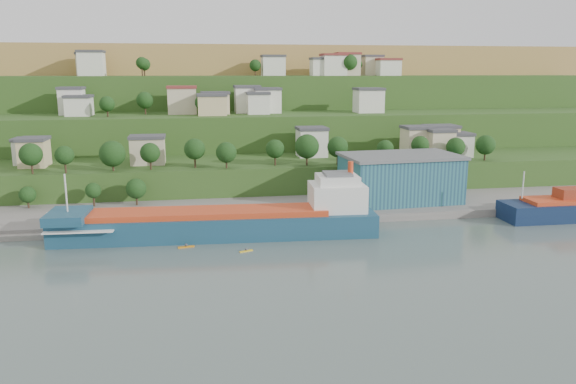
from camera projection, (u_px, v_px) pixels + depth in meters
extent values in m
plane|color=#4A5A56|center=(292.00, 245.00, 121.19)|extent=(500.00, 500.00, 0.00)
cube|color=slate|center=(347.00, 211.00, 151.41)|extent=(220.00, 26.00, 4.00)
cube|color=slate|center=(49.00, 229.00, 133.50)|extent=(40.00, 18.00, 2.40)
cube|color=#284719|center=(261.00, 192.00, 175.17)|extent=(260.00, 32.00, 20.00)
cube|color=#284719|center=(251.00, 175.00, 204.09)|extent=(280.00, 32.00, 44.00)
cube|color=#284719|center=(244.00, 162.00, 233.01)|extent=(300.00, 32.00, 70.00)
cube|color=olive|center=(232.00, 140.00, 304.34)|extent=(360.00, 120.00, 96.00)
cube|color=silver|center=(31.00, 152.00, 165.49)|extent=(8.58, 7.13, 6.84)
cube|color=#3F3F44|center=(30.00, 139.00, 164.67)|extent=(9.18, 7.73, 0.90)
cube|color=#C9B382|center=(34.00, 153.00, 160.71)|extent=(7.26, 8.87, 7.48)
cube|color=#3F3F44|center=(33.00, 139.00, 159.82)|extent=(7.86, 9.47, 0.90)
cube|color=beige|center=(148.00, 151.00, 164.93)|extent=(9.72, 7.53, 7.58)
cube|color=#3F3F44|center=(147.00, 137.00, 164.04)|extent=(10.32, 8.13, 0.90)
cube|color=silver|center=(312.00, 143.00, 179.84)|extent=(8.93, 8.60, 8.52)
cube|color=#3F3F44|center=(312.00, 128.00, 178.85)|extent=(9.53, 9.20, 0.90)
cube|color=beige|center=(416.00, 143.00, 179.91)|extent=(7.77, 8.24, 8.83)
cube|color=#3F3F44|center=(416.00, 127.00, 178.88)|extent=(8.37, 8.84, 0.90)
cube|color=beige|center=(438.00, 144.00, 177.33)|extent=(7.67, 8.81, 8.29)
cube|color=#3F3F44|center=(439.00, 130.00, 176.36)|extent=(8.27, 9.41, 0.90)
cube|color=#C9B382|center=(441.00, 141.00, 183.00)|extent=(9.66, 7.91, 8.87)
cube|color=#3F3F44|center=(441.00, 126.00, 181.97)|extent=(10.26, 8.51, 0.90)
cube|color=#C9B382|center=(436.00, 144.00, 186.94)|extent=(9.35, 8.70, 6.23)
cube|color=#3F3F44|center=(437.00, 133.00, 186.19)|extent=(9.95, 9.30, 0.90)
cube|color=silver|center=(457.00, 146.00, 179.70)|extent=(7.72, 7.78, 6.82)
cube|color=#3F3F44|center=(458.00, 134.00, 178.89)|extent=(8.32, 8.38, 0.90)
cube|color=silver|center=(72.00, 102.00, 194.04)|extent=(7.88, 7.88, 8.68)
cube|color=#3F3F44|center=(71.00, 88.00, 193.03)|extent=(8.48, 8.48, 0.90)
cube|color=silver|center=(79.00, 107.00, 190.06)|extent=(8.17, 8.88, 6.08)
cube|color=#3F3F44|center=(78.00, 96.00, 189.33)|extent=(8.77, 9.48, 0.90)
cube|color=beige|center=(182.00, 101.00, 198.02)|extent=(9.82, 8.90, 8.91)
cube|color=maroon|center=(182.00, 87.00, 196.98)|extent=(10.42, 9.50, 0.90)
cube|color=#C9B382|center=(212.00, 106.00, 192.45)|extent=(9.64, 8.96, 6.46)
cube|color=#3F3F44|center=(212.00, 95.00, 191.67)|extent=(10.24, 9.56, 0.90)
cube|color=beige|center=(215.00, 104.00, 198.14)|extent=(9.56, 7.77, 6.93)
cube|color=#3F3F44|center=(215.00, 93.00, 197.31)|extent=(10.16, 8.37, 0.90)
cube|color=silver|center=(247.00, 100.00, 203.28)|extent=(8.79, 8.89, 8.93)
cube|color=#3F3F44|center=(247.00, 87.00, 202.25)|extent=(9.39, 9.49, 0.90)
cube|color=silver|center=(258.00, 104.00, 197.61)|extent=(7.57, 7.23, 6.82)
cube|color=#3F3F44|center=(258.00, 93.00, 196.80)|extent=(8.17, 7.83, 0.90)
cube|color=silver|center=(267.00, 101.00, 203.16)|extent=(9.32, 8.64, 8.17)
cube|color=#3F3F44|center=(267.00, 89.00, 202.21)|extent=(9.92, 9.24, 0.90)
cube|color=silver|center=(368.00, 101.00, 204.65)|extent=(9.54, 8.51, 8.08)
cube|color=#3F3F44|center=(369.00, 89.00, 203.70)|extent=(10.14, 9.11, 0.90)
cube|color=beige|center=(88.00, 65.00, 220.63)|extent=(7.84, 8.78, 8.09)
cube|color=#3F3F44|center=(88.00, 54.00, 219.68)|extent=(8.44, 9.38, 0.90)
cube|color=silver|center=(92.00, 64.00, 218.98)|extent=(9.56, 8.14, 8.90)
cube|color=#3F3F44|center=(91.00, 51.00, 217.95)|extent=(10.16, 8.74, 0.90)
cube|color=silver|center=(273.00, 66.00, 231.85)|extent=(9.25, 7.71, 7.50)
cube|color=#3F3F44|center=(273.00, 56.00, 230.96)|extent=(9.85, 8.31, 0.90)
cube|color=silver|center=(321.00, 68.00, 230.08)|extent=(7.87, 7.22, 6.43)
cube|color=#3F3F44|center=(321.00, 59.00, 229.30)|extent=(8.47, 7.82, 0.90)
cube|color=silver|center=(333.00, 66.00, 230.39)|extent=(9.55, 8.60, 7.99)
cube|color=maroon|center=(334.00, 55.00, 229.45)|extent=(10.15, 9.20, 0.90)
cube|color=beige|center=(347.00, 65.00, 231.78)|extent=(9.32, 7.33, 8.47)
cube|color=maroon|center=(348.00, 54.00, 230.79)|extent=(9.92, 7.93, 0.90)
cube|color=beige|center=(372.00, 66.00, 238.39)|extent=(7.88, 7.57, 7.67)
cube|color=#3F3F44|center=(372.00, 56.00, 237.48)|extent=(8.48, 8.17, 0.90)
cube|color=silver|center=(388.00, 68.00, 233.66)|extent=(9.11, 8.85, 6.19)
cube|color=maroon|center=(388.00, 59.00, 232.91)|extent=(9.71, 9.45, 0.90)
cylinder|color=#382619|center=(32.00, 167.00, 149.23)|extent=(0.50, 0.50, 3.59)
sphere|color=black|center=(31.00, 154.00, 148.50)|extent=(6.02, 6.02, 6.02)
cylinder|color=#382619|center=(65.00, 167.00, 150.40)|extent=(0.50, 0.50, 3.49)
sphere|color=black|center=(64.00, 155.00, 149.74)|extent=(5.01, 5.01, 5.01)
cylinder|color=#382619|center=(113.00, 166.00, 153.86)|extent=(0.50, 0.50, 2.80)
sphere|color=black|center=(112.00, 154.00, 153.15)|extent=(7.09, 7.09, 7.09)
cylinder|color=#382619|center=(151.00, 164.00, 156.02)|extent=(0.50, 0.50, 3.19)
sphere|color=black|center=(150.00, 153.00, 155.36)|extent=(5.54, 5.54, 5.54)
cylinder|color=#382619|center=(195.00, 161.00, 158.81)|extent=(0.50, 0.50, 3.72)
sphere|color=black|center=(195.00, 149.00, 158.07)|extent=(5.92, 5.92, 5.92)
cylinder|color=#382619|center=(227.00, 163.00, 157.92)|extent=(0.50, 0.50, 2.94)
sphere|color=black|center=(226.00, 152.00, 157.27)|extent=(5.79, 5.79, 5.79)
cylinder|color=#382619|center=(275.00, 160.00, 163.03)|extent=(0.50, 0.50, 3.32)
sphere|color=black|center=(275.00, 149.00, 162.37)|extent=(5.43, 5.43, 5.43)
cylinder|color=#382619|center=(307.00, 159.00, 162.92)|extent=(0.50, 0.50, 3.61)
sphere|color=black|center=(307.00, 146.00, 162.13)|extent=(7.04, 7.04, 7.04)
cylinder|color=#382619|center=(337.00, 158.00, 164.64)|extent=(0.50, 0.50, 3.50)
sphere|color=black|center=(338.00, 147.00, 163.92)|extent=(6.08, 6.08, 6.08)
cylinder|color=#382619|center=(385.00, 158.00, 167.78)|extent=(0.50, 0.50, 2.92)
sphere|color=black|center=(385.00, 148.00, 167.18)|extent=(5.04, 5.04, 5.04)
cylinder|color=#382619|center=(420.00, 156.00, 167.79)|extent=(0.50, 0.50, 3.84)
sphere|color=black|center=(420.00, 145.00, 167.07)|extent=(5.37, 5.37, 5.37)
cylinder|color=#382619|center=(455.00, 157.00, 170.29)|extent=(0.50, 0.50, 2.84)
sphere|color=black|center=(456.00, 147.00, 169.66)|extent=(5.70, 5.70, 5.70)
cylinder|color=#382619|center=(485.00, 155.00, 171.91)|extent=(0.50, 0.50, 3.15)
sphere|color=black|center=(486.00, 145.00, 171.23)|extent=(5.96, 5.96, 5.96)
cylinder|color=#382619|center=(142.00, 71.00, 214.66)|extent=(0.50, 0.50, 3.68)
sphere|color=black|center=(142.00, 63.00, 214.02)|extent=(4.48, 4.48, 4.48)
cylinder|color=#382619|center=(108.00, 112.00, 185.94)|extent=(0.50, 0.50, 2.85)
sphere|color=black|center=(107.00, 104.00, 185.35)|extent=(5.04, 5.04, 5.04)
cylinder|color=#382619|center=(145.00, 72.00, 220.22)|extent=(0.50, 0.50, 3.11)
sphere|color=black|center=(144.00, 64.00, 219.61)|extent=(4.83, 4.83, 4.83)
cylinder|color=#382619|center=(203.00, 111.00, 193.64)|extent=(0.50, 0.50, 2.78)
sphere|color=black|center=(203.00, 102.00, 193.03)|extent=(5.46, 5.46, 5.46)
cylinder|color=#382619|center=(145.00, 110.00, 196.03)|extent=(0.50, 0.50, 3.30)
sphere|color=black|center=(145.00, 100.00, 195.34)|extent=(5.85, 5.85, 5.85)
cylinder|color=#382619|center=(255.00, 72.00, 229.19)|extent=(0.50, 0.50, 2.85)
sphere|color=black|center=(255.00, 65.00, 228.61)|extent=(4.75, 4.75, 4.75)
cylinder|color=#382619|center=(349.00, 71.00, 229.00)|extent=(0.50, 0.50, 3.62)
sphere|color=black|center=(349.00, 62.00, 228.25)|extent=(6.36, 6.36, 6.36)
cylinder|color=#382619|center=(357.00, 72.00, 233.92)|extent=(0.50, 0.50, 3.23)
sphere|color=black|center=(357.00, 65.00, 233.31)|extent=(4.67, 4.67, 4.67)
cube|color=#163F53|center=(217.00, 230.00, 127.24)|extent=(72.67, 15.08, 7.22)
cube|color=#C23B19|center=(208.00, 212.00, 126.02)|extent=(54.02, 12.06, 1.24)
cube|color=#163F53|center=(68.00, 216.00, 121.10)|extent=(8.83, 11.76, 2.06)
cube|color=silver|center=(337.00, 197.00, 130.33)|extent=(12.89, 10.94, 6.19)
cube|color=silver|center=(337.00, 179.00, 129.46)|extent=(9.70, 8.72, 2.06)
cube|color=#595B5E|center=(337.00, 174.00, 129.18)|extent=(6.50, 6.50, 0.62)
cylinder|color=#C23B19|center=(351.00, 168.00, 129.42)|extent=(1.30, 1.30, 3.09)
cylinder|color=silver|center=(66.00, 193.00, 120.01)|extent=(0.39, 0.39, 8.25)
cube|color=silver|center=(84.00, 226.00, 122.07)|extent=(15.02, 12.39, 0.26)
cylinder|color=silver|center=(523.00, 185.00, 138.70)|extent=(0.32, 0.32, 6.85)
cube|color=navy|center=(400.00, 179.00, 153.11)|extent=(31.23, 20.14, 12.00)
cube|color=#595B5E|center=(401.00, 156.00, 151.75)|extent=(32.30, 21.21, 0.80)
cube|color=silver|center=(62.00, 219.00, 131.80)|extent=(6.92, 3.26, 3.14)
cube|color=silver|center=(102.00, 225.00, 131.26)|extent=(4.18, 2.94, 0.78)
cube|color=orange|center=(186.00, 247.00, 119.71)|extent=(3.55, 1.25, 0.26)
sphere|color=#3F3F44|center=(186.00, 245.00, 119.61)|extent=(0.61, 0.61, 0.61)
cube|color=gold|center=(246.00, 251.00, 117.04)|extent=(2.91, 1.49, 0.22)
sphere|color=#3F3F44|center=(246.00, 249.00, 116.96)|extent=(0.51, 0.51, 0.51)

